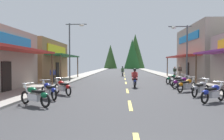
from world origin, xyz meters
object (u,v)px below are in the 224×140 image
Objects in this scene: streetlamp_left at (73,44)px; motorcycle_parked_right_2 at (201,88)px; motorcycle_parked_right_3 at (187,85)px; motorcycle_parked_right_6 at (172,79)px; rider_cruising_lead at (135,80)px; rider_cruising_trailing at (123,72)px; motorcycle_parked_left_2 at (63,87)px; motorcycle_parked_right_1 at (213,93)px; motorcycle_parked_right_4 at (182,82)px; motorcycle_parked_right_5 at (179,80)px; motorcycle_parked_left_0 at (35,95)px; pedestrian_by_shop at (53,74)px; motorcycle_parked_left_1 at (49,90)px; pedestrian_browsing at (175,71)px; streetlamp_right at (183,45)px; pedestrian_waiting at (180,71)px.

motorcycle_parked_right_2 is at bearing -41.81° from streetlamp_left.
motorcycle_parked_right_2 is 1.92m from motorcycle_parked_right_3.
motorcycle_parked_right_6 is (0.36, 5.72, 0.00)m from motorcycle_parked_right_3.
rider_cruising_lead is at bearing 86.41° from motorcycle_parked_right_2.
rider_cruising_trailing is at bearing 65.54° from motorcycle_parked_right_3.
motorcycle_parked_right_2 is 1.00× the size of motorcycle_parked_left_2.
motorcycle_parked_left_2 is (-8.46, 0.16, 0.00)m from motorcycle_parked_right_2.
motorcycle_parked_right_4 is at bearing 52.43° from motorcycle_parked_right_1.
streetlamp_left reaches higher than motorcycle_parked_right_5.
pedestrian_by_shop is at bearing -44.04° from motorcycle_parked_left_0.
motorcycle_parked_right_1 and motorcycle_parked_left_0 have the same top height.
streetlamp_left is 3.89× the size of pedestrian_by_shop.
rider_cruising_lead reaches higher than motorcycle_parked_left_1.
motorcycle_parked_right_1 is 3.88m from motorcycle_parked_right_3.
pedestrian_by_shop reaches higher than motorcycle_parked_left_2.
motorcycle_parked_right_5 is 0.88× the size of rider_cruising_lead.
streetlamp_left reaches higher than pedestrian_browsing.
pedestrian_browsing reaches higher than motorcycle_parked_right_5.
motorcycle_parked_left_0 is 1.16× the size of motorcycle_parked_left_2.
motorcycle_parked_left_2 is at bearing 153.60° from motorcycle_parked_right_3.
pedestrian_by_shop is at bearing -23.93° from motorcycle_parked_left_1.
rider_cruising_trailing is (-5.84, 11.98, -3.09)m from streetlamp_right.
motorcycle_parked_right_1 is at bearing -136.88° from motorcycle_parked_right_6.
motorcycle_parked_right_1 is 16.84m from pedestrian_waiting.
motorcycle_parked_right_4 is 11.23m from pedestrian_waiting.
motorcycle_parked_right_2 is at bearing -122.29° from motorcycle_parked_left_1.
motorcycle_parked_left_2 is at bearing 132.67° from rider_cruising_lead.
motorcycle_parked_left_1 is 7.66m from rider_cruising_lead.
motorcycle_parked_left_2 is at bearing -63.32° from motorcycle_parked_left_0.
motorcycle_parked_right_1 and motorcycle_parked_right_2 have the same top height.
pedestrian_browsing is at bearing 36.86° from motorcycle_parked_right_2.
motorcycle_parked_right_3 is (-1.42, -5.84, -3.25)m from streetlamp_right.
motorcycle_parked_left_1 is 21.53m from rider_cruising_trailing.
motorcycle_parked_right_1 is 1.97m from motorcycle_parked_right_2.
pedestrian_by_shop reaches higher than motorcycle_parked_right_6.
streetlamp_right is at bearing -53.27° from rider_cruising_lead.
motorcycle_parked_right_1 is 8.74m from motorcycle_parked_left_0.
motorcycle_parked_right_1 and motorcycle_parked_right_6 have the same top height.
motorcycle_parked_left_0 is 1.19× the size of pedestrian_by_shop.
rider_cruising_trailing reaches higher than motorcycle_parked_right_5.
motorcycle_parked_right_2 is at bearing -119.47° from motorcycle_parked_right_4.
motorcycle_parked_left_2 is at bearing -80.65° from streetlamp_left.
rider_cruising_trailing is 14.22m from pedestrian_by_shop.
motorcycle_parked_right_5 is 9.31m from pedestrian_waiting.
motorcycle_parked_left_1 is at bearing 144.93° from motorcycle_parked_right_2.
motorcycle_parked_left_1 is at bearing -137.49° from streetlamp_right.
streetlamp_left is 3.49× the size of motorcycle_parked_right_1.
pedestrian_browsing is at bearing -77.53° from motorcycle_parked_left_2.
motorcycle_parked_right_1 is at bearing -135.08° from motorcycle_parked_left_1.
motorcycle_parked_right_3 is 0.92× the size of motorcycle_parked_right_4.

